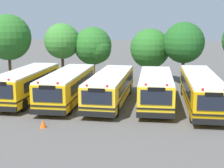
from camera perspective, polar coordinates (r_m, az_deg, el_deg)
name	(u,v)px	position (r m, az deg, el deg)	size (l,w,h in m)	color
ground_plane	(110,103)	(26.94, -0.33, -3.33)	(160.00, 160.00, 0.00)	#514F4C
school_bus_0	(27,84)	(28.54, -14.43, 0.05)	(2.64, 9.58, 2.69)	yellow
school_bus_1	(68,86)	(27.30, -7.64, -0.27)	(2.61, 10.14, 2.61)	yellow
school_bus_2	(111,87)	(26.85, -0.26, -0.48)	(2.81, 10.68, 2.51)	yellow
school_bus_3	(156,88)	(26.16, 7.52, -0.76)	(2.76, 9.27, 2.62)	yellow
school_bus_4	(201,89)	(26.62, 15.06, -0.87)	(2.64, 11.62, 2.60)	#EAA80C
tree_0	(7,38)	(38.66, -17.57, 7.64)	(5.08, 5.08, 7.26)	#4C3823
tree_1	(63,41)	(36.51, -8.45, 7.34)	(3.86, 3.86, 6.30)	#4C3823
tree_2	(94,47)	(36.29, -3.10, 6.40)	(4.15, 4.13, 5.89)	#4C3823
tree_3	(149,48)	(35.97, 6.37, 6.11)	(4.28, 4.28, 5.75)	#4C3823
tree_4	(183,43)	(34.53, 12.20, 6.99)	(4.16, 4.16, 6.45)	#4C3823
traffic_cone	(43,123)	(21.45, -11.77, -6.66)	(0.41, 0.41, 0.54)	#EA5914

